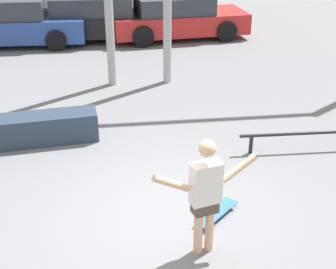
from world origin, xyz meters
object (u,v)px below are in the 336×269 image
Objects in this scene: parked_car_black at (97,18)px; skateboard at (217,213)px; skateboarder at (205,192)px; parked_car_red at (177,17)px; grind_rail at (305,136)px; parked_car_blue at (12,22)px; grind_box at (44,128)px.

skateboard is at bearing -76.87° from parked_car_black.
parked_car_red is (1.18, 10.42, -0.24)m from skateboarder.
grind_rail is 10.11m from parked_car_blue.
parked_car_red reaches higher than skateboard.
grind_box is 7.24m from parked_car_black.
skateboarder is 0.36× the size of parked_car_blue.
grind_box is at bearing 91.13° from skateboard.
skateboard is 0.16× the size of parked_car_black.
skateboarder reaches higher than grind_box.
parked_car_blue reaches higher than skateboard.
grind_box is at bearing 168.33° from grind_rail.
parked_car_blue is (-6.33, 7.88, 0.39)m from grind_rail.
grind_rail is 0.54× the size of parked_car_blue.
skateboarder is 4.17m from grind_box.
grind_rail is 0.51× the size of parked_car_black.
grind_box is 0.83× the size of grind_rail.
grind_box is (-2.35, 3.39, -0.63)m from skateboarder.
grind_box is at bearing -74.75° from parked_car_blue.
skateboarder is 2.18× the size of skateboard.
skateboard is 0.17× the size of parked_car_blue.
grind_rail is 0.53× the size of parked_car_red.
grind_rail is at bearing -49.45° from parked_car_blue.
skateboarder is 0.34× the size of parked_car_black.
parked_car_blue is at bearing -171.42° from parked_car_black.
grind_box reaches higher than grind_rail.
grind_rail is at bearing -62.23° from parked_car_black.
parked_car_blue is 5.19m from parked_car_red.
grind_rail is 8.08m from parked_car_red.
parked_car_black is 1.04× the size of parked_car_red.
skateboard is (0.33, 0.69, -0.83)m from skateboarder.
parked_car_red is at bearing 0.31° from parked_car_black.
skateboard is 0.37× the size of grind_box.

